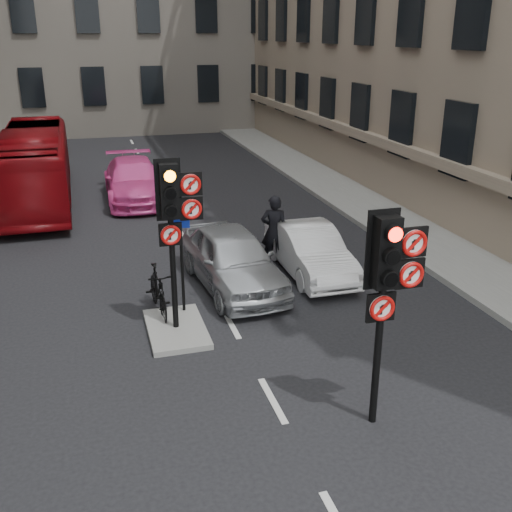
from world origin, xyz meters
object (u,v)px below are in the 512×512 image
signal_near (389,275)px  motorcycle (158,291)px  car_pink (134,180)px  info_sign (181,249)px  car_silver (233,259)px  bus_red (35,166)px  car_white (310,250)px  motorcyclist (274,231)px  signal_far (174,209)px

signal_near → motorcycle: size_ratio=1.97×
car_pink → info_sign: 10.34m
car_silver → info_sign: info_sign is taller
bus_red → car_white: bearing=-53.4°
car_silver → signal_near: bearing=-86.0°
car_pink → motorcycle: bearing=-91.8°
bus_red → motorcyclist: bearing=-53.8°
motorcycle → car_silver: bearing=23.4°
signal_far → car_pink: signal_far is taller
bus_red → motorcyclist: 10.82m
signal_far → bus_red: size_ratio=0.37×
motorcycle → info_sign: bearing=-30.4°
info_sign → bus_red: bearing=118.2°
signal_near → motorcycle: 6.14m
signal_near → car_pink: bearing=99.4°
signal_far → car_silver: size_ratio=0.82×
car_silver → car_white: bearing=2.9°
signal_far → car_silver: signal_far is taller
info_sign → motorcyclist: bearing=49.8°
motorcycle → motorcyclist: size_ratio=0.92×
signal_near → car_white: bearing=79.1°
car_white → car_pink: 9.49m
signal_near → motorcyclist: 7.32m
car_pink → motorcyclist: (2.99, -7.92, 0.23)m
car_silver → bus_red: bearing=112.3°
signal_far → car_white: signal_far is taller
signal_near → info_sign: signal_near is taller
signal_far → car_silver: bearing=50.4°
car_white → bus_red: 11.93m
signal_near → motorcyclist: signal_near is taller
signal_far → car_pink: (0.10, 11.04, -1.95)m
signal_far → info_sign: size_ratio=1.58×
signal_near → motorcycle: bearing=120.2°
car_silver → info_sign: size_ratio=1.92×
signal_far → car_white: bearing=31.2°
car_white → bus_red: bus_red is taller
car_white → info_sign: info_sign is taller
car_silver → car_white: (2.15, 0.30, -0.11)m
signal_near → signal_far: 4.77m
bus_red → motorcycle: bus_red is taller
car_silver → car_pink: 9.17m
signal_near → car_silver: bearing=98.9°
signal_near → bus_red: signal_near is taller
signal_near → car_silver: size_ratio=0.82×
bus_red → motorcycle: 11.24m
car_pink → info_sign: info_sign is taller
signal_far → info_sign: 1.36m
signal_far → motorcyclist: size_ratio=1.82×
motorcyclist → signal_near: bearing=106.0°
car_silver → bus_red: 11.02m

